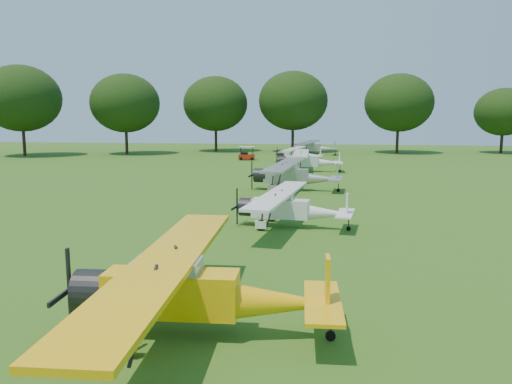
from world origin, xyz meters
TOP-DOWN VIEW (x-y plane):
  - ground at (0.00, 0.00)m, footprint 160.00×160.00m
  - tree_belt at (3.57, 0.16)m, footprint 137.36×130.27m
  - aircraft_2 at (-0.22, -12.48)m, footprint 7.13×11.35m
  - aircraft_3 at (1.32, 0.59)m, footprint 6.12×9.72m
  - aircraft_4 at (0.66, 13.59)m, footprint 7.05×11.23m
  - aircraft_5 at (1.27, 27.19)m, footprint 6.86×10.90m
  - aircraft_6 at (-0.24, 38.36)m, footprint 5.96×9.45m
  - aircraft_7 at (1.32, 50.96)m, footprint 6.83×10.82m
  - golf_cart at (-7.11, 40.19)m, footprint 2.19×1.48m

SIDE VIEW (x-z plane):
  - ground at x=0.00m, z-range 0.00..0.00m
  - golf_cart at x=-7.11m, z-range -0.29..1.47m
  - aircraft_6 at x=-0.24m, z-range 0.16..2.01m
  - aircraft_3 at x=1.32m, z-range 0.16..2.07m
  - aircraft_7 at x=1.32m, z-range 0.18..2.30m
  - aircraft_5 at x=1.27m, z-range 0.18..2.33m
  - aircraft_4 at x=0.66m, z-range 0.19..2.39m
  - aircraft_2 at x=-0.22m, z-range 0.19..2.42m
  - tree_belt at x=3.57m, z-range 0.77..15.29m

